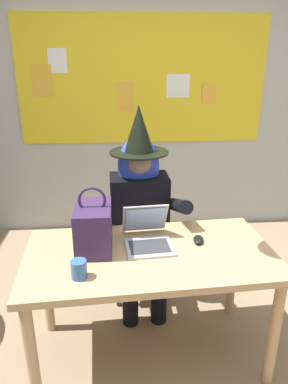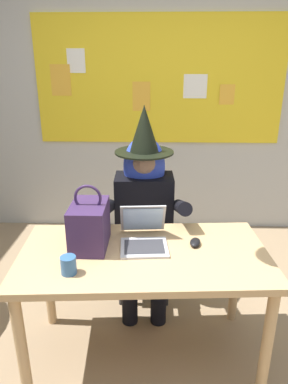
# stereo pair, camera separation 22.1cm
# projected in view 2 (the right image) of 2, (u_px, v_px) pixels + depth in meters

# --- Properties ---
(ground_plane) EXTENTS (24.00, 24.00, 0.00)m
(ground_plane) POSITION_uv_depth(u_px,v_px,m) (158.00, 371.00, 2.12)
(ground_plane) COLOR #937A5B
(wall_back_bulletin) EXTENTS (5.87, 2.07, 2.91)m
(wall_back_bulletin) POSITION_uv_depth(u_px,v_px,m) (159.00, 90.00, 3.49)
(wall_back_bulletin) COLOR #B2B2AD
(wall_back_bulletin) RESTS_ON ground
(desk_main) EXTENTS (1.44, 0.82, 0.73)m
(desk_main) POSITION_uv_depth(u_px,v_px,m) (144.00, 266.00, 2.03)
(desk_main) COLOR tan
(desk_main) RESTS_ON ground
(chair_at_desk) EXTENTS (0.42, 0.42, 0.90)m
(chair_at_desk) POSITION_uv_depth(u_px,v_px,m) (144.00, 230.00, 2.75)
(chair_at_desk) COLOR black
(chair_at_desk) RESTS_ON ground
(person_costumed) EXTENTS (0.60, 0.68, 1.47)m
(person_costumed) POSITION_uv_depth(u_px,v_px,m) (144.00, 201.00, 2.54)
(person_costumed) COLOR black
(person_costumed) RESTS_ON ground
(laptop) EXTENTS (0.30, 0.36, 0.22)m
(laptop) POSITION_uv_depth(u_px,v_px,m) (144.00, 236.00, 2.07)
(laptop) COLOR #B7B7BC
(laptop) RESTS_ON desk_main
(computer_mouse) EXTENTS (0.08, 0.11, 0.03)m
(computer_mouse) POSITION_uv_depth(u_px,v_px,m) (195.00, 242.00, 2.07)
(computer_mouse) COLOR black
(computer_mouse) RESTS_ON desk_main
(handbag) EXTENTS (0.20, 0.30, 0.38)m
(handbag) POSITION_uv_depth(u_px,v_px,m) (89.00, 225.00, 2.02)
(handbag) COLOR #38234C
(handbag) RESTS_ON desk_main
(coffee_mug) EXTENTS (0.08, 0.08, 0.09)m
(coffee_mug) POSITION_uv_depth(u_px,v_px,m) (68.00, 265.00, 1.78)
(coffee_mug) COLOR #336099
(coffee_mug) RESTS_ON desk_main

